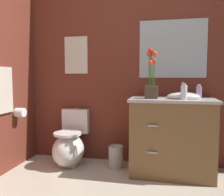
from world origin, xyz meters
TOP-DOWN VIEW (x-y plane):
  - wall_back at (0.20, 1.59)m, footprint 4.39×0.05m
  - toilet at (-0.79, 1.29)m, footprint 0.38×0.59m
  - vanity_cabinet at (0.46, 1.27)m, footprint 0.94×0.56m
  - flower_vase at (0.23, 1.21)m, footprint 0.14×0.14m
  - soap_bottle at (0.57, 1.14)m, footprint 0.07×0.07m
  - lotion_bottle at (0.75, 1.39)m, footprint 0.06×0.06m
  - trash_bin at (-0.20, 1.32)m, footprint 0.18×0.18m
  - wall_poster at (-0.79, 1.56)m, footprint 0.32×0.01m
  - wall_mirror at (0.46, 1.56)m, footprint 0.80×0.01m
  - hanging_towel at (-1.40, 0.88)m, footprint 0.03×0.28m
  - toilet_paper_roll at (-1.34, 1.10)m, footprint 0.11×0.11m

SIDE VIEW (x-z plane):
  - trash_bin at x=-0.20m, z-range 0.00..0.27m
  - toilet at x=-0.79m, z-range -0.10..0.59m
  - vanity_cabinet at x=0.46m, z-range -0.08..0.97m
  - toilet_paper_roll at x=-1.34m, z-range 0.62..0.74m
  - lotion_bottle at x=0.75m, z-range 0.86..1.02m
  - soap_bottle at x=0.57m, z-range 0.86..1.04m
  - hanging_towel at x=-1.40m, z-range 0.70..1.22m
  - flower_vase at x=0.23m, z-range 0.79..1.34m
  - wall_back at x=0.20m, z-range 0.00..2.50m
  - wall_poster at x=-0.79m, z-range 1.15..1.64m
  - wall_mirror at x=0.46m, z-range 1.10..1.80m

